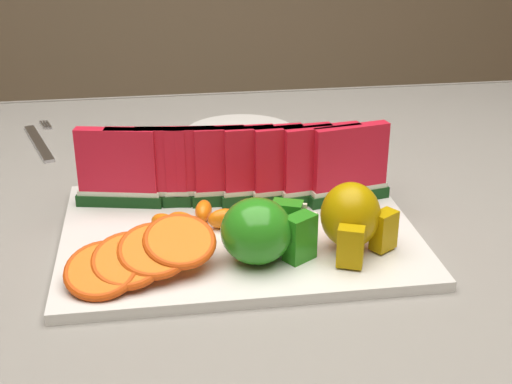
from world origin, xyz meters
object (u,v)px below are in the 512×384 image
(platter, at_px, (239,233))
(side_plate, at_px, (241,135))
(pear_cluster, at_px, (353,218))
(fork, at_px, (40,141))
(apple_cluster, at_px, (263,231))

(platter, xyz_separation_m, side_plate, (0.05, 0.34, -0.00))
(platter, relative_size, pear_cluster, 4.63)
(side_plate, height_order, fork, side_plate)
(pear_cluster, height_order, side_plate, pear_cluster)
(platter, distance_m, fork, 0.45)
(side_plate, distance_m, fork, 0.31)
(pear_cluster, relative_size, fork, 0.45)
(platter, height_order, pear_cluster, pear_cluster)
(platter, distance_m, pear_cluster, 0.14)
(apple_cluster, relative_size, fork, 0.56)
(apple_cluster, relative_size, side_plate, 0.48)
(platter, height_order, fork, platter)
(platter, bearing_deg, pear_cluster, -30.96)
(apple_cluster, distance_m, pear_cluster, 0.10)
(platter, bearing_deg, apple_cluster, -77.33)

